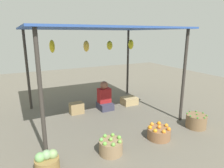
# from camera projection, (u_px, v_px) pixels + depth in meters

# --- Properties ---
(ground_plane) EXTENTS (14.00, 14.00, 0.00)m
(ground_plane) POSITION_uv_depth(u_px,v_px,m) (100.00, 114.00, 5.18)
(ground_plane) COLOR #666052
(market_stall_structure) EXTENTS (3.43, 2.75, 2.17)m
(market_stall_structure) POSITION_uv_depth(u_px,v_px,m) (99.00, 34.00, 4.68)
(market_stall_structure) COLOR #38332D
(market_stall_structure) RESTS_ON ground
(vendor_person) EXTENTS (0.36, 0.44, 0.78)m
(vendor_person) POSITION_uv_depth(u_px,v_px,m) (105.00, 98.00, 5.44)
(vendor_person) COLOR #38374A
(vendor_person) RESTS_ON ground
(basket_cabbages) EXTENTS (0.37, 0.37, 0.35)m
(basket_cabbages) POSITION_uv_depth(u_px,v_px,m) (47.00, 162.00, 2.99)
(basket_cabbages) COLOR olive
(basket_cabbages) RESTS_ON ground
(basket_green_apples) EXTENTS (0.41, 0.41, 0.30)m
(basket_green_apples) POSITION_uv_depth(u_px,v_px,m) (111.00, 146.00, 3.44)
(basket_green_apples) COLOR #8F7352
(basket_green_apples) RESTS_ON ground
(basket_oranges) EXTENTS (0.46, 0.46, 0.28)m
(basket_oranges) POSITION_uv_depth(u_px,v_px,m) (159.00, 133.00, 3.94)
(basket_oranges) COLOR brown
(basket_oranges) RESTS_ON ground
(basket_green_chilies) EXTENTS (0.44, 0.44, 0.33)m
(basket_green_chilies) POSITION_uv_depth(u_px,v_px,m) (196.00, 121.00, 4.39)
(basket_green_chilies) COLOR brown
(basket_green_chilies) RESTS_ON ground
(wooden_crate_near_vendor) EXTENTS (0.35, 0.24, 0.29)m
(wooden_crate_near_vendor) POSITION_uv_depth(u_px,v_px,m) (77.00, 108.00, 5.17)
(wooden_crate_near_vendor) COLOR #9C8155
(wooden_crate_near_vendor) RESTS_ON ground
(wooden_crate_stacked_rear) EXTENTS (0.43, 0.36, 0.21)m
(wooden_crate_stacked_rear) POSITION_uv_depth(u_px,v_px,m) (129.00, 101.00, 5.84)
(wooden_crate_stacked_rear) COLOR tan
(wooden_crate_stacked_rear) RESTS_ON ground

